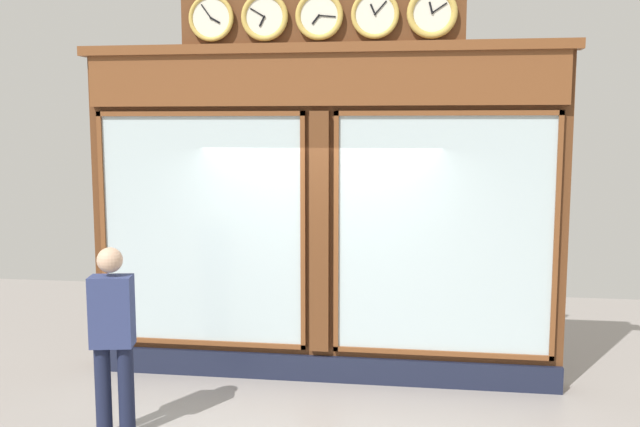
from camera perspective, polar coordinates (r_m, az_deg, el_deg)
name	(u,v)px	position (r m, az deg, el deg)	size (l,w,h in m)	color
shop_facade	(322,210)	(7.39, 0.14, 0.30)	(5.12, 0.42, 4.16)	#5B3319
pedestrian	(113,334)	(6.40, -16.61, -9.40)	(0.40, 0.29, 1.69)	#191E38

